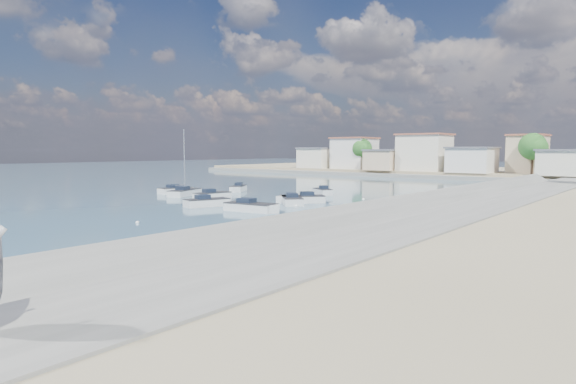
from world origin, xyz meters
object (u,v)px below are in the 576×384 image
object	(u,v)px
sailboat	(186,192)
motorboat_e	(177,190)
motorboat_f	(322,192)
motorboat_a	(214,196)
motorboat_b	(209,203)
motorboat_c	(291,200)
motorboat_h	(253,208)
motorboat_d	(300,199)
motorboat_g	(238,189)

from	to	relation	value
sailboat	motorboat_e	bearing A→B (deg)	159.50
motorboat_e	motorboat_f	size ratio (longest dim) A/B	1.38
motorboat_a	motorboat_b	world-z (taller)	same
motorboat_c	motorboat_h	xyz separation A→B (m)	(1.49, -7.77, -0.00)
motorboat_f	motorboat_h	xyz separation A→B (m)	(5.29, -19.16, 0.00)
motorboat_d	motorboat_f	world-z (taller)	same
motorboat_b	motorboat_g	bearing A→B (deg)	125.86
motorboat_b	sailboat	size ratio (longest dim) A/B	0.60
motorboat_e	sailboat	bearing A→B (deg)	-20.50
motorboat_a	motorboat_b	distance (m)	7.86
motorboat_a	sailboat	xyz separation A→B (m)	(-6.36, 0.69, 0.03)
motorboat_h	motorboat_g	bearing A→B (deg)	139.13
motorboat_b	motorboat_d	size ratio (longest dim) A/B	1.07
motorboat_b	motorboat_c	xyz separation A→B (m)	(5.31, 7.58, 0.00)
motorboat_d	motorboat_b	bearing A→B (deg)	-121.47
motorboat_d	motorboat_f	distance (m)	10.72
motorboat_c	motorboat_e	bearing A→B (deg)	179.75
motorboat_b	motorboat_d	xyz separation A→B (m)	(5.52, 9.02, -0.00)
motorboat_a	sailboat	world-z (taller)	sailboat
motorboat_g	motorboat_h	bearing A→B (deg)	-40.87
motorboat_c	motorboat_e	size ratio (longest dim) A/B	0.95
motorboat_f	motorboat_h	bearing A→B (deg)	-74.58
motorboat_a	motorboat_f	size ratio (longest dim) A/B	1.33
motorboat_b	motorboat_e	size ratio (longest dim) A/B	0.98
motorboat_h	motorboat_a	bearing A→B (deg)	154.72
motorboat_a	motorboat_b	size ratio (longest dim) A/B	0.98
sailboat	motorboat_c	bearing A→B (deg)	4.25
motorboat_h	sailboat	distance (m)	19.76
motorboat_b	motorboat_h	xyz separation A→B (m)	(6.81, -0.19, 0.00)
motorboat_b	motorboat_d	distance (m)	10.58
motorboat_b	motorboat_c	bearing A→B (deg)	54.98
motorboat_b	sailboat	world-z (taller)	sailboat
motorboat_b	motorboat_h	bearing A→B (deg)	-1.61
motorboat_a	sailboat	bearing A→B (deg)	173.84
motorboat_g	motorboat_c	bearing A→B (deg)	-25.06
motorboat_b	motorboat_e	xyz separation A→B (m)	(-15.51, 7.67, 0.00)
motorboat_b	motorboat_d	bearing A→B (deg)	58.53
motorboat_c	sailboat	xyz separation A→B (m)	(-17.17, -1.28, 0.03)
sailboat	motorboat_g	bearing A→B (deg)	84.43
sailboat	motorboat_b	bearing A→B (deg)	-28.00
motorboat_c	motorboat_a	bearing A→B (deg)	-169.70
motorboat_b	sailboat	distance (m)	13.43
motorboat_c	motorboat_d	xyz separation A→B (m)	(0.21, 1.44, -0.00)
motorboat_c	motorboat_e	distance (m)	20.83
motorboat_a	motorboat_d	xyz separation A→B (m)	(11.02, 3.40, -0.00)
motorboat_c	motorboat_g	world-z (taller)	same
motorboat_f	sailboat	size ratio (longest dim) A/B	0.44
motorboat_e	sailboat	size ratio (longest dim) A/B	0.61
motorboat_b	motorboat_a	bearing A→B (deg)	134.37
motorboat_f	motorboat_g	world-z (taller)	same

